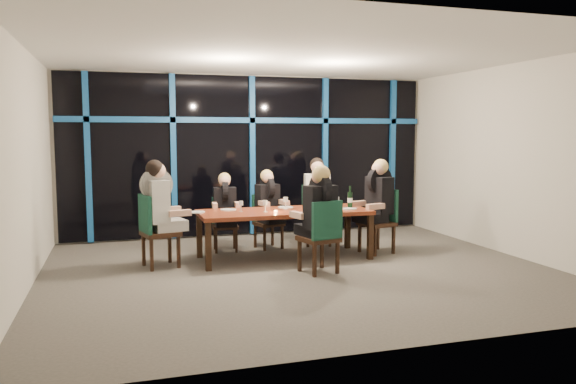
% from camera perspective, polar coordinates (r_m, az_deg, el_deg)
% --- Properties ---
extents(room, '(7.04, 7.00, 3.02)m').
position_cam_1_polar(room, '(7.73, 1.31, 6.76)').
color(room, '#5D5852').
rests_on(room, ground).
extents(window_wall, '(6.86, 0.43, 2.94)m').
position_cam_1_polar(window_wall, '(10.56, -3.66, 3.97)').
color(window_wall, black).
rests_on(window_wall, ground).
extents(dining_table, '(2.60, 1.00, 0.75)m').
position_cam_1_polar(dining_table, '(8.58, -0.39, -2.31)').
color(dining_table, maroon).
rests_on(dining_table, ground).
extents(chair_far_left, '(0.44, 0.44, 0.87)m').
position_cam_1_polar(chair_far_left, '(9.29, -6.44, -2.92)').
color(chair_far_left, black).
rests_on(chair_far_left, ground).
extents(chair_far_mid, '(0.50, 0.50, 0.90)m').
position_cam_1_polar(chair_far_mid, '(9.45, -2.23, -2.65)').
color(chair_far_mid, black).
rests_on(chair_far_mid, ground).
extents(chair_far_right, '(0.55, 0.55, 1.02)m').
position_cam_1_polar(chair_far_right, '(9.76, 2.90, -1.96)').
color(chair_far_right, black).
rests_on(chair_far_right, ground).
extents(chair_end_left, '(0.59, 0.59, 1.06)m').
position_cam_1_polar(chair_end_left, '(8.24, -13.46, -3.48)').
color(chair_end_left, black).
rests_on(chair_end_left, ground).
extents(chair_end_right, '(0.58, 0.58, 1.03)m').
position_cam_1_polar(chair_end_right, '(9.17, 9.45, -2.53)').
color(chair_end_right, black).
rests_on(chair_end_right, ground).
extents(chair_near_mid, '(0.57, 0.57, 1.02)m').
position_cam_1_polar(chair_near_mid, '(7.68, 3.49, -4.18)').
color(chair_near_mid, black).
rests_on(chair_near_mid, ground).
extents(diner_far_left, '(0.46, 0.56, 0.85)m').
position_cam_1_polar(diner_far_left, '(9.17, -6.42, -0.84)').
color(diner_far_left, black).
rests_on(diner_far_left, ground).
extents(diner_far_mid, '(0.51, 0.60, 0.88)m').
position_cam_1_polar(diner_far_mid, '(9.34, -2.01, -0.54)').
color(diner_far_mid, black).
rests_on(diner_far_mid, ground).
extents(diner_far_right, '(0.56, 0.68, 1.00)m').
position_cam_1_polar(diner_far_right, '(9.63, 3.00, 0.36)').
color(diner_far_right, silver).
rests_on(diner_far_right, ground).
extents(diner_end_left, '(0.71, 0.59, 1.03)m').
position_cam_1_polar(diner_end_left, '(8.21, -12.94, -0.57)').
color(diner_end_left, black).
rests_on(diner_end_left, ground).
extents(diner_end_right, '(0.69, 0.59, 1.00)m').
position_cam_1_polar(diner_end_right, '(9.06, 9.07, -0.03)').
color(diner_end_right, black).
rests_on(diner_end_right, ground).
extents(diner_near_mid, '(0.58, 0.68, 0.99)m').
position_cam_1_polar(diner_near_mid, '(7.69, 3.15, -1.13)').
color(diner_near_mid, black).
rests_on(diner_near_mid, ground).
extents(plate_far_left, '(0.24, 0.24, 0.01)m').
position_cam_1_polar(plate_far_left, '(8.62, -6.08, -1.80)').
color(plate_far_left, white).
rests_on(plate_far_left, dining_table).
extents(plate_far_mid, '(0.24, 0.24, 0.01)m').
position_cam_1_polar(plate_far_mid, '(8.86, -0.25, -1.55)').
color(plate_far_mid, white).
rests_on(plate_far_mid, dining_table).
extents(plate_far_right, '(0.24, 0.24, 0.01)m').
position_cam_1_polar(plate_far_right, '(9.10, 3.58, -1.36)').
color(plate_far_right, white).
rests_on(plate_far_right, dining_table).
extents(plate_end_left, '(0.24, 0.24, 0.01)m').
position_cam_1_polar(plate_end_left, '(8.43, -9.02, -2.02)').
color(plate_end_left, white).
rests_on(plate_end_left, dining_table).
extents(plate_end_right, '(0.24, 0.24, 0.01)m').
position_cam_1_polar(plate_end_right, '(8.74, 6.23, -1.70)').
color(plate_end_right, white).
rests_on(plate_end_right, dining_table).
extents(plate_near_mid, '(0.24, 0.24, 0.01)m').
position_cam_1_polar(plate_near_mid, '(8.19, 0.93, -2.18)').
color(plate_near_mid, white).
rests_on(plate_near_mid, dining_table).
extents(wine_bottle, '(0.08, 0.08, 0.35)m').
position_cam_1_polar(wine_bottle, '(8.84, 6.32, -0.77)').
color(wine_bottle, black).
rests_on(wine_bottle, dining_table).
extents(water_pitcher, '(0.12, 0.11, 0.20)m').
position_cam_1_polar(water_pitcher, '(8.75, 4.81, -1.07)').
color(water_pitcher, silver).
rests_on(water_pitcher, dining_table).
extents(tea_light, '(0.05, 0.05, 0.03)m').
position_cam_1_polar(tea_light, '(8.36, -1.25, -1.97)').
color(tea_light, '#F39649').
rests_on(tea_light, dining_table).
extents(wine_glass_a, '(0.07, 0.07, 0.17)m').
position_cam_1_polar(wine_glass_a, '(8.38, -2.33, -1.17)').
color(wine_glass_a, white).
rests_on(wine_glass_a, dining_table).
extents(wine_glass_b, '(0.07, 0.07, 0.19)m').
position_cam_1_polar(wine_glass_b, '(8.68, -0.26, -0.86)').
color(wine_glass_b, silver).
rests_on(wine_glass_b, dining_table).
extents(wine_glass_c, '(0.07, 0.07, 0.17)m').
position_cam_1_polar(wine_glass_c, '(8.62, 2.29, -0.96)').
color(wine_glass_c, silver).
rests_on(wine_glass_c, dining_table).
extents(wine_glass_d, '(0.06, 0.06, 0.16)m').
position_cam_1_polar(wine_glass_d, '(8.43, -4.80, -1.21)').
color(wine_glass_d, silver).
rests_on(wine_glass_d, dining_table).
extents(wine_glass_e, '(0.06, 0.06, 0.16)m').
position_cam_1_polar(wine_glass_e, '(9.07, 4.83, -0.69)').
color(wine_glass_e, white).
rests_on(wine_glass_e, dining_table).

